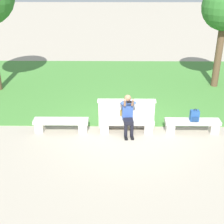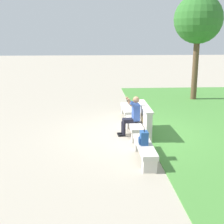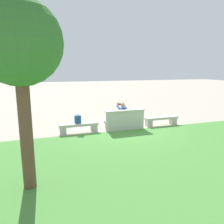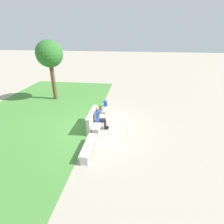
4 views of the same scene
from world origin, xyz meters
name	(u,v)px [view 1 (image 1 of 4)]	position (x,y,z in m)	size (l,w,h in m)	color
ground_plane	(126,132)	(0.00, 0.00, 0.00)	(80.00, 80.00, 0.00)	#A89E8C
grass_strip	(123,86)	(0.00, 4.38, 0.01)	(18.18, 8.00, 0.03)	#478438
bench_main	(61,124)	(-2.18, 0.00, 0.30)	(1.82, 0.40, 0.45)	beige
bench_near	(127,124)	(0.00, 0.00, 0.30)	(1.82, 0.40, 0.45)	beige
bench_mid	(192,124)	(2.18, 0.00, 0.30)	(1.82, 0.40, 0.45)	beige
backrest_wall_with_plaque	(126,114)	(0.00, 0.34, 0.52)	(1.95, 0.24, 1.01)	beige
person_photographer	(128,113)	(0.03, -0.08, 0.74)	(0.50, 0.75, 1.32)	black
backpack	(195,116)	(2.21, -0.04, 0.63)	(0.28, 0.24, 0.43)	#234C8C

